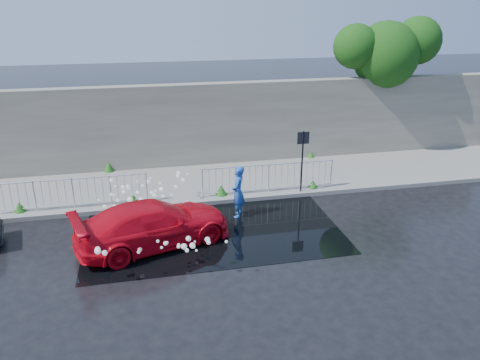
# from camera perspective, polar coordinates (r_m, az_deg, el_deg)

# --- Properties ---
(ground) EXTENTS (90.00, 90.00, 0.00)m
(ground) POSITION_cam_1_polar(r_m,az_deg,el_deg) (14.31, -4.68, -7.97)
(ground) COLOR black
(ground) RESTS_ON ground
(pavement) EXTENTS (30.00, 4.00, 0.15)m
(pavement) POSITION_cam_1_polar(r_m,az_deg,el_deg) (18.78, -6.75, -0.44)
(pavement) COLOR gray
(pavement) RESTS_ON ground
(curb) EXTENTS (30.00, 0.25, 0.16)m
(curb) POSITION_cam_1_polar(r_m,az_deg,el_deg) (16.95, -6.06, -2.87)
(curb) COLOR gray
(curb) RESTS_ON ground
(retaining_wall) EXTENTS (30.00, 0.60, 3.50)m
(retaining_wall) POSITION_cam_1_polar(r_m,az_deg,el_deg) (20.31, -7.60, 6.60)
(retaining_wall) COLOR #666056
(retaining_wall) RESTS_ON pavement
(puddle) EXTENTS (8.00, 5.00, 0.01)m
(puddle) POSITION_cam_1_polar(r_m,az_deg,el_deg) (15.24, -3.32, -5.97)
(puddle) COLOR black
(puddle) RESTS_ON ground
(sign_post) EXTENTS (0.45, 0.06, 2.50)m
(sign_post) POSITION_cam_1_polar(r_m,az_deg,el_deg) (17.33, 7.64, 3.44)
(sign_post) COLOR black
(sign_post) RESTS_ON ground
(tree) EXTENTS (5.06, 3.00, 6.27)m
(tree) POSITION_cam_1_polar(r_m,az_deg,el_deg) (22.81, 17.56, 14.77)
(tree) COLOR #332114
(tree) RESTS_ON ground
(railing_left) EXTENTS (5.05, 0.05, 1.10)m
(railing_left) POSITION_cam_1_polar(r_m,az_deg,el_deg) (17.13, -19.69, -1.39)
(railing_left) COLOR silver
(railing_left) RESTS_ON pavement
(railing_right) EXTENTS (5.05, 0.05, 1.10)m
(railing_right) POSITION_cam_1_polar(r_m,az_deg,el_deg) (17.53, 3.51, 0.38)
(railing_right) COLOR silver
(railing_right) RESTS_ON pavement
(weeds) EXTENTS (12.17, 3.93, 0.40)m
(weeds) POSITION_cam_1_polar(r_m,az_deg,el_deg) (18.24, -8.11, -0.35)
(weeds) COLOR #1A5616
(weeds) RESTS_ON pavement
(water_spray) EXTENTS (3.59, 5.59, 1.02)m
(water_spray) POSITION_cam_1_polar(r_m,az_deg,el_deg) (15.09, -10.92, -3.55)
(water_spray) COLOR white
(water_spray) RESTS_ON ground
(red_car) EXTENTS (5.01, 3.21, 1.35)m
(red_car) POSITION_cam_1_polar(r_m,az_deg,el_deg) (14.26, -10.47, -5.31)
(red_car) COLOR red
(red_car) RESTS_ON ground
(person) EXTENTS (0.62, 0.76, 1.80)m
(person) POSITION_cam_1_polar(r_m,az_deg,el_deg) (15.74, -0.25, -1.43)
(person) COLOR blue
(person) RESTS_ON ground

